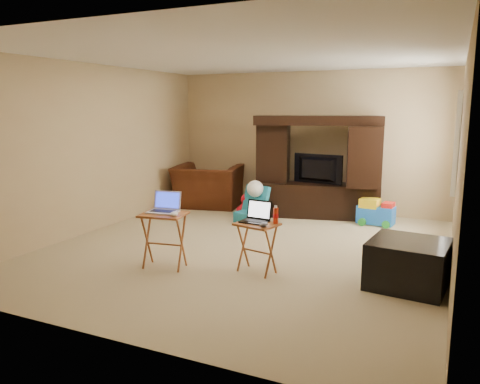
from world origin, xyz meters
The scene contains 22 objects.
floor centered at (0.00, 0.00, 0.00)m, with size 5.50×5.50×0.00m, color #C9B88B.
ceiling centered at (0.00, 0.00, 2.50)m, with size 5.50×5.50×0.00m, color silver.
wall_back centered at (0.00, 2.75, 1.25)m, with size 5.00×5.00×0.00m, color tan.
wall_front centered at (0.00, -2.75, 1.25)m, with size 5.00×5.00×0.00m, color tan.
wall_left centered at (-2.50, 0.00, 1.25)m, with size 5.50×5.50×0.00m, color tan.
wall_right centered at (2.50, 0.00, 1.25)m, with size 5.50×5.50×0.00m, color tan.
window_pane centered at (2.48, 1.55, 1.40)m, with size 1.20×1.20×0.00m, color white.
window_frame centered at (2.46, 1.55, 1.40)m, with size 0.06×1.14×1.34m, color white.
entertainment_center centered at (0.33, 2.21, 0.86)m, with size 2.11×0.53×1.73m, color black.
television centered at (0.33, 2.16, 0.83)m, with size 0.88×0.11×0.50m, color black.
recliner centered at (-1.76, 2.19, 0.39)m, with size 1.21×1.05×0.78m, color #4B1F10.
child_rocker centered at (-0.51, 1.38, 0.30)m, with size 0.45×0.51×0.60m, color teal, non-canonical shape.
plush_toy centered at (-0.73, 1.66, 0.21)m, with size 0.37×0.31×0.42m, color red, non-canonical shape.
push_toy centered at (1.37, 2.04, 0.22)m, with size 0.57×0.41×0.43m, color blue, non-canonical shape.
ottoman centered at (2.09, -0.52, 0.25)m, with size 0.76×0.76×0.49m, color black.
tray_table_left centered at (-0.57, -1.09, 0.33)m, with size 0.50×0.40×0.65m, color #9F5426.
tray_table_right centered at (0.48, -0.80, 0.29)m, with size 0.44×0.36×0.58m, color #AA5629.
laptop_left centered at (-0.60, -1.06, 0.77)m, with size 0.34×0.28×0.24m, color silver.
laptop_right centered at (0.44, -0.78, 0.70)m, with size 0.30×0.25×0.24m, color black.
mouse_left centered at (-0.38, -1.16, 0.68)m, with size 0.08×0.13×0.05m, color silver.
mouse_right centered at (0.61, -0.92, 0.60)m, with size 0.07×0.12×0.05m, color #3A393E.
water_bottle centered at (0.68, -0.72, 0.67)m, with size 0.06×0.06×0.18m, color red.
Camera 1 is at (2.44, -5.52, 1.85)m, focal length 35.00 mm.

